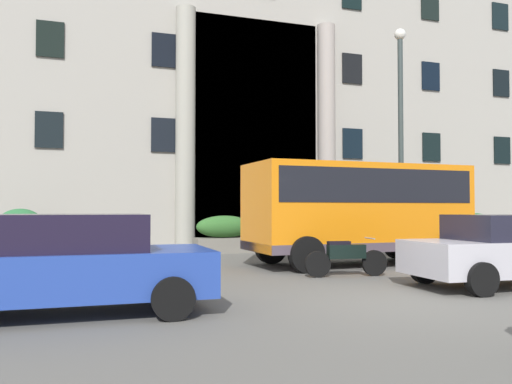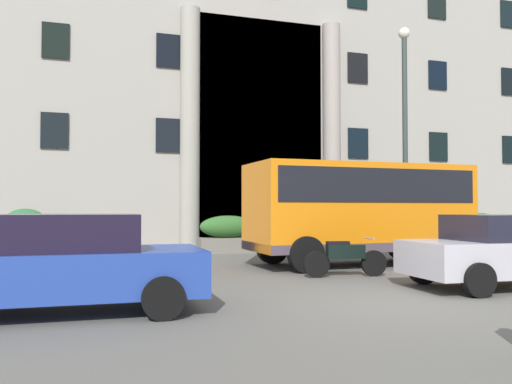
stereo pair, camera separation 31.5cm
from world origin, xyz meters
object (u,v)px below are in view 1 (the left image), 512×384
Objects in this scene: hedge_planter_west at (20,234)px; hedge_planter_entrance_right at (224,235)px; hedge_planter_entrance_left at (346,231)px; parked_compact_extra at (65,263)px; parked_sedan_second at (512,250)px; lamppost_plaza_centre at (401,123)px; motorcycle_near_kerb at (345,257)px; orange_minibus at (358,206)px; hedge_planter_far_east at (473,230)px; bus_stop_sign at (458,209)px.

hedge_planter_west is 6.69m from hedge_planter_entrance_right.
parked_compact_extra is at bearing -136.65° from hedge_planter_entrance_left.
hedge_planter_entrance_right is 0.49× the size of parked_sedan_second.
lamppost_plaza_centre is (5.73, -2.40, 3.95)m from hedge_planter_entrance_right.
motorcycle_near_kerb is (-3.75, -6.74, -0.27)m from hedge_planter_entrance_left.
orange_minibus is at bearing -30.05° from hedge_planter_west.
hedge_planter_west reaches higher than motorcycle_near_kerb.
motorcycle_near_kerb is at bearing -119.07° from hedge_planter_entrance_left.
hedge_planter_entrance_left is at bearing -178.26° from hedge_planter_far_east.
motorcycle_near_kerb is (-6.72, -4.19, -1.09)m from bus_stop_sign.
motorcycle_near_kerb is at bearing -144.67° from hedge_planter_far_east.
hedge_planter_entrance_left is at bearing 63.52° from orange_minibus.
orange_minibus is 5.19m from lamppost_plaza_centre.
parked_compact_extra is at bearing -152.30° from bus_stop_sign.
bus_stop_sign reaches higher than motorcycle_near_kerb.
hedge_planter_entrance_left reaches higher than hedge_planter_far_east.
hedge_planter_entrance_left is 0.93× the size of hedge_planter_far_east.
hedge_planter_west is 0.78× the size of hedge_planter_entrance_left.
hedge_planter_far_east reaches higher than motorcycle_near_kerb.
parked_sedan_second is 8.63m from lamppost_plaza_centre.
parked_compact_extra is at bearing -118.07° from hedge_planter_entrance_right.
orange_minibus is 2.90× the size of hedge_planter_entrance_right.
lamppost_plaza_centre is (-1.83, 0.67, 3.04)m from bus_stop_sign.
bus_stop_sign is 7.99m from motorcycle_near_kerb.
motorcycle_near_kerb is at bearing 137.91° from parked_sedan_second.
parked_sedan_second is (-1.28, -9.22, 0.02)m from hedge_planter_entrance_left.
hedge_planter_west is at bearing 99.67° from parked_compact_extra.
orange_minibus is 8.99m from parked_compact_extra.
parked_sedan_second is at bearing 1.47° from parked_compact_extra.
hedge_planter_entrance_left is at bearing -3.40° from hedge_planter_west.
hedge_planter_west is at bearing 178.39° from hedge_planter_far_east.
bus_stop_sign is 3.61m from lamppost_plaza_centre.
parked_sedan_second is (-7.30, -9.40, 0.07)m from hedge_planter_far_east.
hedge_planter_entrance_right is (-7.57, 3.06, -0.91)m from bus_stop_sign.
bus_stop_sign is 7.95m from parked_sedan_second.
bus_stop_sign is (5.13, 2.06, -0.11)m from orange_minibus.
hedge_planter_entrance_right is 0.27× the size of lamppost_plaza_centre.
motorcycle_near_kerb is at bearing 23.77° from parked_compact_extra.
hedge_planter_entrance_right is at bearing 178.23° from hedge_planter_far_east.
orange_minibus is 3.11× the size of motorcycle_near_kerb.
hedge_planter_entrance_left is 4.45m from lamppost_plaza_centre.
motorcycle_near_kerb is (-9.77, -6.92, -0.21)m from hedge_planter_far_east.
hedge_planter_entrance_left is at bearing 44.55° from parked_compact_extra.
lamppost_plaza_centre is at bearing -11.62° from hedge_planter_west.
orange_minibus is 0.78× the size of lamppost_plaza_centre.
orange_minibus reaches higher than motorcycle_near_kerb.
hedge_planter_west is at bearing 168.38° from lamppost_plaza_centre.
orange_minibus is 2.47× the size of bus_stop_sign.
parked_sedan_second is at bearing -71.17° from hedge_planter_entrance_right.
bus_stop_sign is 0.57× the size of parked_sedan_second.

